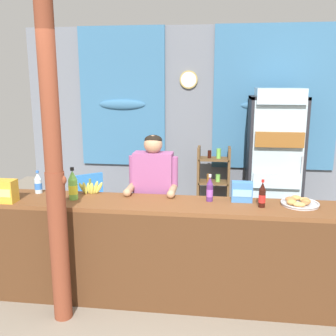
{
  "coord_description": "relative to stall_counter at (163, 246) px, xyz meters",
  "views": [
    {
      "loc": [
        0.38,
        -2.95,
        2.12
      ],
      "look_at": [
        -0.12,
        0.83,
        1.26
      ],
      "focal_mm": 41.79,
      "sensor_mm": 36.0,
      "label": 1
    }
  ],
  "objects": [
    {
      "name": "timber_post",
      "position": [
        -0.88,
        -0.32,
        0.7
      ],
      "size": [
        0.18,
        0.16,
        2.73
      ],
      "color": "brown",
      "rests_on": "ground"
    },
    {
      "name": "back_wall_curtained",
      "position": [
        0.14,
        2.62,
        0.9
      ],
      "size": [
        5.17,
        0.22,
        2.89
      ],
      "color": "slate",
      "rests_on": "ground"
    },
    {
      "name": "banana_bunch",
      "position": [
        -0.78,
        0.31,
        0.45
      ],
      "size": [
        0.27,
        0.07,
        0.16
      ],
      "color": "#CCC14C",
      "rests_on": "stall_counter"
    },
    {
      "name": "soda_bottle_cola",
      "position": [
        0.89,
        0.1,
        0.5
      ],
      "size": [
        0.06,
        0.06,
        0.26
      ],
      "color": "black",
      "rests_on": "stall_counter"
    },
    {
      "name": "bottle_shelf_rack",
      "position": [
        0.43,
        2.26,
        0.0
      ],
      "size": [
        0.48,
        0.28,
        1.17
      ],
      "color": "brown",
      "rests_on": "ground"
    },
    {
      "name": "plastic_lawn_chair",
      "position": [
        -1.19,
        1.54,
        -0.11
      ],
      "size": [
        0.62,
        0.62,
        0.86
      ],
      "color": "#3884D6",
      "rests_on": "ground"
    },
    {
      "name": "shopkeeper",
      "position": [
        -0.18,
        0.53,
        0.39
      ],
      "size": [
        0.51,
        0.42,
        1.57
      ],
      "color": "#28282D",
      "rests_on": "ground"
    },
    {
      "name": "pastry_tray",
      "position": [
        1.24,
        0.2,
        0.41
      ],
      "size": [
        0.34,
        0.34,
        0.07
      ],
      "color": "#BCBCC1",
      "rests_on": "stall_counter"
    },
    {
      "name": "soda_bottle_water",
      "position": [
        -1.32,
        0.27,
        0.49
      ],
      "size": [
        0.07,
        0.07,
        0.23
      ],
      "color": "silver",
      "rests_on": "stall_counter"
    },
    {
      "name": "soda_bottle_grape_soda",
      "position": [
        0.42,
        0.22,
        0.5
      ],
      "size": [
        0.06,
        0.06,
        0.26
      ],
      "color": "#56286B",
      "rests_on": "stall_counter"
    },
    {
      "name": "snack_box_choco_powder",
      "position": [
        -1.49,
        -0.06,
        0.49
      ],
      "size": [
        0.22,
        0.14,
        0.21
      ],
      "color": "gold",
      "rests_on": "stall_counter"
    },
    {
      "name": "soda_bottle_lime_soda",
      "position": [
        -0.89,
        0.1,
        0.52
      ],
      "size": [
        0.09,
        0.09,
        0.32
      ],
      "color": "#75C64C",
      "rests_on": "stall_counter"
    },
    {
      "name": "ground_plane",
      "position": [
        0.11,
        0.79,
        -0.61
      ],
      "size": [
        7.74,
        7.74,
        0.0
      ],
      "primitive_type": "plane",
      "color": "gray"
    },
    {
      "name": "drink_fridge",
      "position": [
        1.27,
        2.12,
        0.5
      ],
      "size": [
        0.74,
        0.69,
        2.01
      ],
      "color": "#232328",
      "rests_on": "ground"
    },
    {
      "name": "stall_counter",
      "position": [
        0.0,
        0.0,
        0.0
      ],
      "size": [
        3.3,
        0.53,
        0.99
      ],
      "color": "brown",
      "rests_on": "ground"
    },
    {
      "name": "snack_box_biscuit",
      "position": [
        0.72,
        0.25,
        0.48
      ],
      "size": [
        0.19,
        0.11,
        0.19
      ],
      "color": "#3D75B7",
      "rests_on": "stall_counter"
    }
  ]
}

